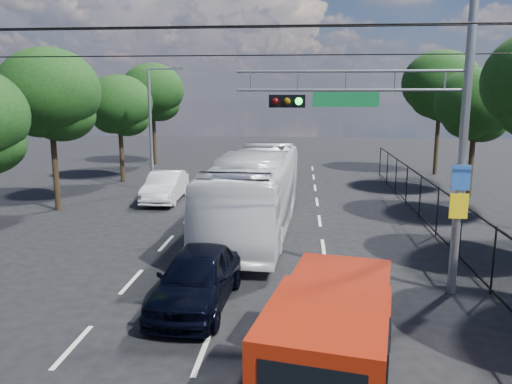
# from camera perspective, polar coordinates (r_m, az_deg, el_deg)

# --- Properties ---
(lane_markings) EXTENTS (6.12, 38.00, 0.01)m
(lane_markings) POSITION_cam_1_polar(r_m,az_deg,el_deg) (20.92, -0.79, -4.47)
(lane_markings) COLOR beige
(lane_markings) RESTS_ON ground
(signal_mast) EXTENTS (6.43, 0.39, 9.50)m
(signal_mast) POSITION_cam_1_polar(r_m,az_deg,el_deg) (14.38, 18.18, 8.99)
(signal_mast) COLOR slate
(signal_mast) RESTS_ON ground
(streetlight_left) EXTENTS (2.09, 0.22, 7.08)m
(streetlight_left) POSITION_cam_1_polar(r_m,az_deg,el_deg) (29.32, -11.65, 7.64)
(streetlight_left) COLOR slate
(streetlight_left) RESTS_ON ground
(utility_wires) EXTENTS (22.00, 5.04, 0.74)m
(utility_wires) POSITION_cam_1_polar(r_m,az_deg,el_deg) (15.09, -3.00, 17.18)
(utility_wires) COLOR black
(utility_wires) RESTS_ON ground
(fence_right) EXTENTS (0.06, 34.03, 2.00)m
(fence_right) POSITION_cam_1_polar(r_m,az_deg,el_deg) (19.57, 21.36, -3.25)
(fence_right) COLOR black
(fence_right) RESTS_ON ground
(tree_right_d) EXTENTS (4.32, 4.32, 7.02)m
(tree_right_d) POSITION_cam_1_polar(r_m,az_deg,el_deg) (29.57, 23.83, 8.72)
(tree_right_d) COLOR black
(tree_right_d) RESTS_ON ground
(tree_right_e) EXTENTS (5.28, 5.28, 8.58)m
(tree_right_e) POSITION_cam_1_polar(r_m,az_deg,el_deg) (37.28, 20.35, 10.97)
(tree_right_e) COLOR black
(tree_right_e) RESTS_ON ground
(tree_left_c) EXTENTS (4.80, 4.80, 7.80)m
(tree_left_c) POSITION_cam_1_polar(r_m,az_deg,el_deg) (25.94, -22.44, 9.81)
(tree_left_c) COLOR black
(tree_left_c) RESTS_ON ground
(tree_left_d) EXTENTS (4.20, 4.20, 6.83)m
(tree_left_d) POSITION_cam_1_polar(r_m,az_deg,el_deg) (33.12, -15.32, 9.21)
(tree_left_d) COLOR black
(tree_left_d) RESTS_ON ground
(tree_left_e) EXTENTS (4.92, 4.92, 7.99)m
(tree_left_e) POSITION_cam_1_polar(r_m,az_deg,el_deg) (40.76, -11.69, 10.82)
(tree_left_e) COLOR black
(tree_left_e) RESTS_ON ground
(red_pickup) EXTENTS (3.08, 5.98, 2.13)m
(red_pickup) POSITION_cam_1_polar(r_m,az_deg,el_deg) (10.01, 8.79, -15.83)
(red_pickup) COLOR black
(red_pickup) RESTS_ON ground
(navy_hatchback) EXTENTS (2.14, 4.74, 1.58)m
(navy_hatchback) POSITION_cam_1_polar(r_m,az_deg,el_deg) (13.73, -6.75, -9.66)
(navy_hatchback) COLOR black
(navy_hatchback) RESTS_ON ground
(white_bus) EXTENTS (3.34, 11.99, 3.31)m
(white_bus) POSITION_cam_1_polar(r_m,az_deg,el_deg) (20.70, -0.05, 0.05)
(white_bus) COLOR white
(white_bus) RESTS_ON ground
(white_van) EXTENTS (1.80, 4.77, 1.56)m
(white_van) POSITION_cam_1_polar(r_m,az_deg,el_deg) (26.98, -10.33, 0.61)
(white_van) COLOR silver
(white_van) RESTS_ON ground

